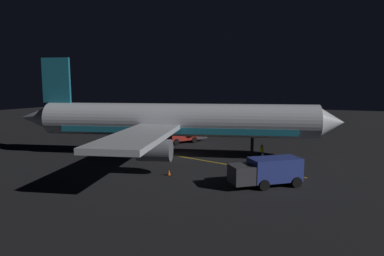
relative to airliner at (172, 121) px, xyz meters
The scene contains 8 objects.
ground_plane 4.34m from the airliner, 105.58° to the left, with size 180.00×180.00×0.20m, color black.
apron_guide_stripe 6.28m from the airliner, 79.59° to the left, with size 0.24×23.14×0.01m, color gold.
airliner is the anchor object (origin of this frame).
baggage_truck 15.26m from the airliner, 60.26° to the left, with size 5.43×5.97×2.38m.
catering_truck 9.79m from the airliner, 164.40° to the right, with size 6.46×5.02×2.57m.
ground_crew_worker 11.16m from the airliner, 103.16° to the left, with size 0.40×0.40×1.74m.
traffic_cone_near_left 9.60m from the airliner, 25.74° to the left, with size 0.50×0.50×0.55m.
traffic_cone_near_right 12.66m from the airliner, 111.79° to the left, with size 0.50×0.50×0.55m.
Camera 1 is at (34.63, 17.48, 8.40)m, focal length 30.59 mm.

